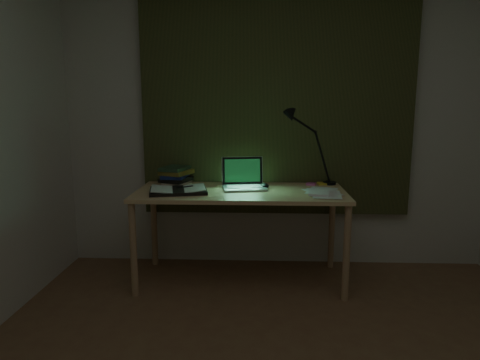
% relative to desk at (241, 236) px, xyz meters
% --- Properties ---
extents(wall_back, '(3.50, 0.00, 2.50)m').
position_rel_desk_xyz_m(wall_back, '(0.28, 0.42, 0.89)').
color(wall_back, beige).
rests_on(wall_back, ground).
extents(curtain, '(2.20, 0.06, 2.00)m').
position_rel_desk_xyz_m(curtain, '(0.28, 0.38, 1.09)').
color(curtain, '#2D351A').
rests_on(curtain, wall_back).
extents(desk, '(1.57, 0.69, 0.72)m').
position_rel_desk_xyz_m(desk, '(0.00, 0.00, 0.00)').
color(desk, tan).
rests_on(desk, floor).
extents(laptop, '(0.38, 0.42, 0.23)m').
position_rel_desk_xyz_m(laptop, '(0.03, 0.06, 0.48)').
color(laptop, '#ADADB1').
rests_on(laptop, desk).
extents(open_textbook, '(0.46, 0.37, 0.04)m').
position_rel_desk_xyz_m(open_textbook, '(-0.46, -0.08, 0.38)').
color(open_textbook, silver).
rests_on(open_textbook, desk).
extents(book_stack, '(0.24, 0.27, 0.16)m').
position_rel_desk_xyz_m(book_stack, '(-0.53, 0.21, 0.44)').
color(book_stack, silver).
rests_on(book_stack, desk).
extents(loose_papers, '(0.37, 0.39, 0.02)m').
position_rel_desk_xyz_m(loose_papers, '(0.52, -0.08, 0.37)').
color(loose_papers, white).
rests_on(loose_papers, desk).
extents(mouse, '(0.09, 0.11, 0.04)m').
position_rel_desk_xyz_m(mouse, '(0.18, 0.10, 0.38)').
color(mouse, black).
rests_on(mouse, desk).
extents(sticky_yellow, '(0.09, 0.09, 0.02)m').
position_rel_desk_xyz_m(sticky_yellow, '(0.65, 0.27, 0.37)').
color(sticky_yellow, gold).
rests_on(sticky_yellow, desk).
extents(sticky_pink, '(0.09, 0.09, 0.01)m').
position_rel_desk_xyz_m(sticky_pink, '(0.56, 0.24, 0.37)').
color(sticky_pink, '#DE56A2').
rests_on(sticky_pink, desk).
extents(desk_lamp, '(0.41, 0.33, 0.58)m').
position_rel_desk_xyz_m(desk_lamp, '(0.71, 0.28, 0.65)').
color(desk_lamp, black).
rests_on(desk_lamp, desk).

